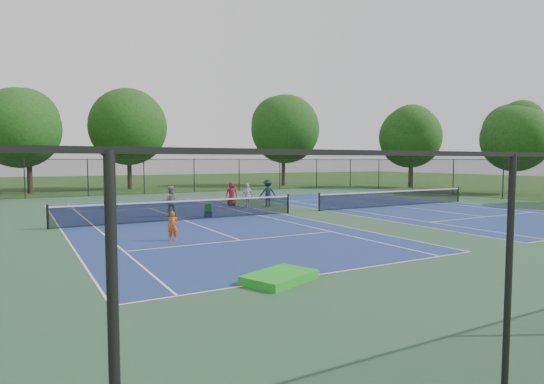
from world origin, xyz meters
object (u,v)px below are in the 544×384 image
ball_crate (208,214)px  tree_back_a (28,125)px  tree_back_d (283,126)px  bystander_b (268,193)px  bystander_a (248,196)px  instructor (170,201)px  bystander_c (232,194)px  tree_back_b (128,124)px  tree_side_e (411,133)px  child_player (173,226)px  ball_hopper (208,207)px  tree_side_f (515,134)px

ball_crate → tree_back_a: bearing=107.9°
tree_back_d → bystander_b: bearing=-123.2°
tree_back_d → bystander_b: 24.90m
tree_back_a → bystander_a: (11.22, -20.47, -5.28)m
instructor → bystander_c: instructor is taller
tree_back_b → tree_side_e: 29.56m
instructor → bystander_c: (5.07, 3.53, -0.02)m
child_player → ball_hopper: 7.05m
tree_back_a → tree_back_d: 26.01m
tree_back_d → child_player: 37.25m
tree_back_d → instructor: bearing=-132.1°
tree_back_d → instructor: 30.59m
tree_side_e → ball_hopper: size_ratio=21.00×
bystander_b → ball_crate: bystander_b is taller
bystander_b → tree_side_e: bearing=-141.9°
tree_back_d → ball_crate: (-18.46, -23.28, -6.68)m
tree_side_f → bystander_b: (-24.24, 0.77, -4.39)m
child_player → bystander_c: bystander_c is taller
tree_back_b → bystander_c: 21.59m
tree_back_b → ball_crate: size_ratio=26.86×
tree_back_a → tree_side_f: (37.00, -21.00, -0.79)m
ball_crate → tree_back_d: bearing=51.6°
tree_side_e → tree_side_f: (1.00, -11.00, -0.56)m
tree_back_d → tree_side_e: bearing=-45.0°
tree_side_f → tree_back_a: bearing=150.4°
ball_crate → tree_side_e: bearing=25.0°
tree_back_d → tree_side_e: size_ratio=1.17×
tree_back_b → tree_side_f: 36.26m
ball_hopper → tree_back_b: bearing=86.7°
child_player → bystander_c: bearing=71.4°
bystander_b → bystander_a: bearing=23.1°
tree_back_d → bystander_a: (-14.78, -20.47, -6.06)m
tree_back_a → child_player: bearing=-82.5°
tree_side_e → instructor: (-30.13, -12.24, -5.01)m
tree_back_b → ball_crate: (-1.46, -25.28, -6.45)m
bystander_a → bystander_c: size_ratio=0.98×
tree_side_e → ball_crate: (-28.46, -13.28, -5.67)m
bystander_a → instructor: bearing=2.0°
tree_side_f → child_player: size_ratio=7.52×
child_player → instructor: (2.04, 7.04, 0.26)m
ball_hopper → bystander_c: bearing=53.3°
tree_side_f → child_player: tree_side_f is taller
tree_side_f → bystander_a: bearing=178.8°
ball_crate → tree_back_b: bearing=86.7°
tree_back_b → tree_side_e: size_ratio=1.13×
tree_side_f → bystander_a: size_ratio=5.33×
tree_back_a → tree_side_e: bearing=-15.5°
ball_hopper → tree_side_e: bearing=25.0°
bystander_b → bystander_c: (-1.81, 1.52, -0.08)m
tree_back_a → bystander_b: bearing=-57.8°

